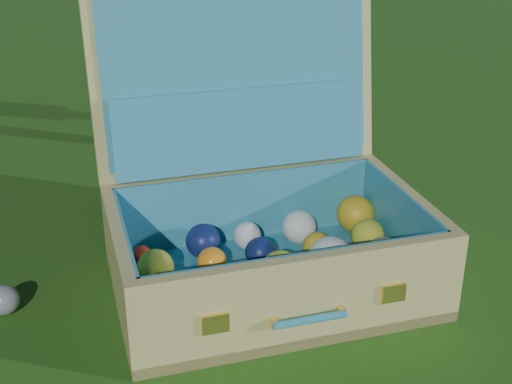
{
  "coord_description": "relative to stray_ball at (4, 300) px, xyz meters",
  "views": [
    {
      "loc": [
        -0.37,
        -1.35,
        0.87
      ],
      "look_at": [
        0.14,
        -0.01,
        0.2
      ],
      "focal_mm": 50.0,
      "sensor_mm": 36.0,
      "label": 1
    }
  ],
  "objects": [
    {
      "name": "stray_ball",
      "position": [
        0.0,
        0.0,
        0.0
      ],
      "size": [
        0.06,
        0.06,
        0.06
      ],
      "primitive_type": "sphere",
      "color": "teal",
      "rests_on": "ground"
    },
    {
      "name": "suitcase",
      "position": [
        0.57,
        -0.03,
        0.15
      ],
      "size": [
        0.72,
        0.63,
        0.64
      ],
      "rotation": [
        0.0,
        0.0,
        -0.08
      ],
      "color": "tan",
      "rests_on": "ground"
    },
    {
      "name": "ground",
      "position": [
        0.42,
        -0.01,
        -0.03
      ],
      "size": [
        60.0,
        60.0,
        0.0
      ],
      "primitive_type": "plane",
      "color": "#215114",
      "rests_on": "ground"
    }
  ]
}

